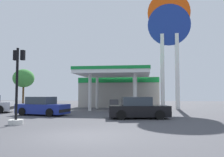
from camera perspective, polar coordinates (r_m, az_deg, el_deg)
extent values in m
plane|color=#47474C|center=(9.52, -7.88, -14.09)|extent=(90.00, 90.00, 0.00)
cube|color=#ADA89E|center=(30.28, 2.01, -3.51)|extent=(9.93, 5.04, 3.71)
cube|color=#148C38|center=(27.77, 1.46, -0.38)|extent=(9.93, 0.12, 0.60)
cube|color=white|center=(24.34, 0.55, 1.19)|extent=(7.37, 6.51, 0.35)
cube|color=#148C38|center=(24.37, 0.55, 1.96)|extent=(7.47, 6.61, 0.30)
cylinder|color=silver|center=(22.88, -5.53, -3.48)|extent=(0.32, 0.32, 3.65)
cylinder|color=silver|center=(22.28, 5.62, -3.48)|extent=(0.32, 0.32, 3.65)
cylinder|color=silver|center=(26.37, -3.73, -3.53)|extent=(0.32, 0.32, 3.65)
cylinder|color=silver|center=(25.85, 5.93, -3.52)|extent=(0.32, 0.32, 3.65)
cube|color=#4C4C51|center=(24.27, 0.55, -6.53)|extent=(0.90, 0.60, 1.10)
cube|color=white|center=(26.37, 12.47, 1.80)|extent=(0.40, 0.56, 8.47)
cube|color=white|center=(26.56, 15.95, 1.82)|extent=(0.40, 0.56, 8.47)
cylinder|color=navy|center=(27.48, 14.03, 12.91)|extent=(4.79, 0.22, 4.79)
cylinder|color=#EA4C0C|center=(27.94, 13.98, 15.72)|extent=(4.79, 0.22, 4.79)
cube|color=white|center=(27.75, 13.99, 14.29)|extent=(4.41, 0.08, 0.86)
cylinder|color=black|center=(19.11, -12.34, -7.90)|extent=(0.65, 0.34, 0.62)
cylinder|color=black|center=(17.72, -15.24, -8.18)|extent=(0.65, 0.34, 0.62)
cylinder|color=black|center=(20.55, -18.36, -7.50)|extent=(0.65, 0.34, 0.62)
cylinder|color=black|center=(19.27, -21.45, -7.69)|extent=(0.65, 0.34, 0.62)
cube|color=navy|center=(19.12, -16.90, -7.21)|extent=(4.33, 2.51, 0.74)
cube|color=#2D3842|center=(19.17, -17.22, -5.29)|extent=(2.21, 1.88, 0.62)
cube|color=black|center=(18.01, -11.76, -7.86)|extent=(0.45, 1.61, 0.23)
cylinder|color=black|center=(17.13, 10.50, -8.40)|extent=(0.65, 0.32, 0.63)
cylinder|color=black|center=(15.50, 11.87, -8.87)|extent=(0.65, 0.32, 0.63)
cylinder|color=black|center=(16.77, 1.88, -8.56)|extent=(0.65, 0.32, 0.63)
cylinder|color=black|center=(15.10, 2.33, -9.09)|extent=(0.65, 0.32, 0.63)
cube|color=black|center=(16.06, 6.67, -8.02)|extent=(4.34, 2.40, 0.74)
cube|color=#2D3842|center=(16.00, 6.13, -5.72)|extent=(2.19, 1.84, 0.63)
cube|color=black|center=(16.49, 13.68, -8.20)|extent=(0.40, 1.63, 0.23)
cylinder|color=black|center=(24.11, -24.94, -6.71)|extent=(0.71, 0.41, 0.67)
cylinder|color=black|center=(22.39, -26.20, -6.92)|extent=(0.71, 0.41, 0.67)
cube|color=black|center=(23.03, -23.64, -6.64)|extent=(0.63, 1.71, 0.25)
cylinder|color=silver|center=(13.89, -22.87, -10.00)|extent=(0.79, 0.79, 0.27)
cylinder|color=black|center=(13.81, -22.64, -1.16)|extent=(0.14, 0.14, 4.01)
cube|color=black|center=(14.21, -22.91, 5.34)|extent=(0.21, 0.20, 0.57)
sphere|color=red|center=(14.35, -22.64, 5.98)|extent=(0.15, 0.15, 0.15)
sphere|color=#D89E0C|center=(14.32, -22.66, 5.27)|extent=(0.15, 0.15, 0.15)
sphere|color=green|center=(14.29, -22.68, 4.56)|extent=(0.15, 0.15, 0.15)
cube|color=black|center=(14.00, -21.36, 5.44)|extent=(0.21, 0.20, 0.57)
sphere|color=red|center=(14.13, -21.09, 6.09)|extent=(0.15, 0.15, 0.15)
sphere|color=#D89E0C|center=(14.10, -21.11, 5.37)|extent=(0.15, 0.15, 0.15)
sphere|color=green|center=(14.08, -21.13, 4.64)|extent=(0.15, 0.15, 0.15)
cylinder|color=brown|center=(39.76, -21.27, -3.87)|extent=(0.31, 0.31, 2.95)
ellipsoid|color=#3B863A|center=(39.84, -21.18, 0.07)|extent=(3.38, 3.38, 2.95)
cylinder|color=brown|center=(35.16, 2.69, -4.37)|extent=(0.31, 0.31, 2.70)
ellipsoid|color=#3D8133|center=(35.23, 2.68, -0.23)|extent=(3.18, 3.18, 2.76)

